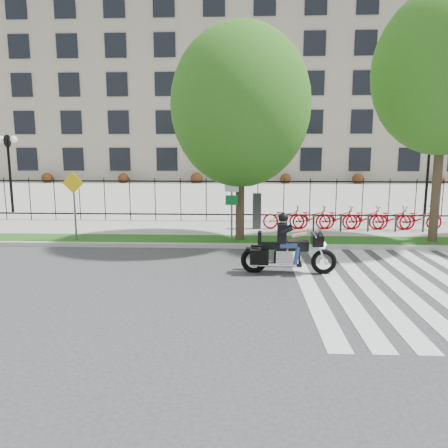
{
  "coord_description": "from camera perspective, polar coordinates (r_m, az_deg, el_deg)",
  "views": [
    {
      "loc": [
        0.52,
        -10.99,
        3.4
      ],
      "look_at": [
        -0.1,
        3.0,
        1.04
      ],
      "focal_mm": 35.0,
      "sensor_mm": 36.0,
      "label": 1
    }
  ],
  "objects": [
    {
      "name": "plaza",
      "position": [
        36.15,
        1.7,
        4.24
      ],
      "size": [
        80.0,
        34.0,
        0.1
      ],
      "primitive_type": "cube",
      "color": "#A29F98",
      "rests_on": "ground"
    },
    {
      "name": "sign_pole_warning",
      "position": [
        16.83,
        -19.01,
        3.38
      ],
      "size": [
        0.78,
        0.09,
        2.49
      ],
      "color": "#59595B",
      "rests_on": "grass_verge"
    },
    {
      "name": "motorcycle_rider",
      "position": [
        12.33,
        8.35,
        -3.28
      ],
      "size": [
        2.67,
        0.8,
        2.06
      ],
      "color": "black",
      "rests_on": "ground"
    },
    {
      "name": "sign_pole_regulatory",
      "position": [
        15.66,
        1.01,
        3.47
      ],
      "size": [
        0.5,
        0.09,
        2.5
      ],
      "color": "#59595B",
      "rests_on": "grass_verge"
    },
    {
      "name": "street_tree_1",
      "position": [
        16.01,
        2.18,
        15.11
      ],
      "size": [
        4.98,
        4.98,
        7.68
      ],
      "color": "#3B2B20",
      "rests_on": "grass_verge"
    },
    {
      "name": "bike_share_station",
      "position": [
        18.92,
        16.13,
        0.82
      ],
      "size": [
        7.82,
        0.87,
        1.5
      ],
      "color": "#2D2D33",
      "rests_on": "sidewalk"
    },
    {
      "name": "office_building",
      "position": [
        56.29,
        2.06,
        16.26
      ],
      "size": [
        60.0,
        21.9,
        20.15
      ],
      "color": "#A19482",
      "rests_on": "ground"
    },
    {
      "name": "street_tree_2",
      "position": [
        17.57,
        26.97,
        17.27
      ],
      "size": [
        4.95,
        4.95,
        8.77
      ],
      "color": "#3B2B20",
      "rests_on": "grass_verge"
    },
    {
      "name": "grass_verge",
      "position": [
        16.29,
        0.64,
        -2.23
      ],
      "size": [
        60.0,
        1.5,
        0.15
      ],
      "primitive_type": "cube",
      "color": "#1D4B12",
      "rests_on": "ground"
    },
    {
      "name": "sidewalk",
      "position": [
        18.74,
        0.89,
        -0.66
      ],
      "size": [
        60.0,
        3.5,
        0.15
      ],
      "primitive_type": "cube",
      "color": "#A29F98",
      "rests_on": "ground"
    },
    {
      "name": "crosswalk_stripes",
      "position": [
        12.28,
        23.13,
        -7.29
      ],
      "size": [
        5.7,
        8.0,
        0.01
      ],
      "primitive_type": null,
      "color": "silver",
      "rests_on": "ground"
    },
    {
      "name": "curb",
      "position": [
        15.46,
        0.54,
        -2.87
      ],
      "size": [
        60.0,
        0.2,
        0.15
      ],
      "primitive_type": "cube",
      "color": "#B7B3AC",
      "rests_on": "ground"
    },
    {
      "name": "ground",
      "position": [
        11.51,
        -0.18,
        -7.63
      ],
      "size": [
        120.0,
        120.0,
        0.0
      ],
      "primitive_type": "plane",
      "color": "#333335",
      "rests_on": "ground"
    },
    {
      "name": "iron_fence",
      "position": [
        20.32,
        1.04,
        3.2
      ],
      "size": [
        30.0,
        0.06,
        2.0
      ],
      "primitive_type": null,
      "color": "black",
      "rests_on": "sidewalk"
    },
    {
      "name": "lamp_post_right",
      "position": [
        24.86,
        25.21,
        8.21
      ],
      "size": [
        1.06,
        0.7,
        4.25
      ],
      "color": "black",
      "rests_on": "ground"
    },
    {
      "name": "lamp_post_left",
      "position": [
        26.18,
        -26.34,
        8.16
      ],
      "size": [
        1.06,
        0.7,
        4.25
      ],
      "color": "black",
      "rests_on": "ground"
    }
  ]
}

